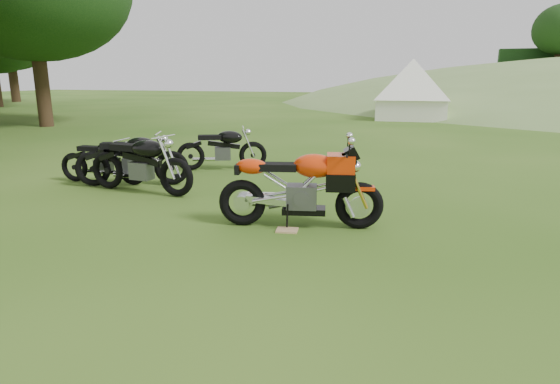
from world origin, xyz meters
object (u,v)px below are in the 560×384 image
(vintage_moto_b, at_px, (102,160))
(tent_left, at_px, (412,90))
(plywood_board, at_px, (287,230))
(vintage_moto_d, at_px, (132,158))
(sport_motorcycle, at_px, (300,181))
(vintage_moto_c, at_px, (222,147))
(vintage_moto_a, at_px, (140,162))

(vintage_moto_b, relative_size, tent_left, 0.55)
(plywood_board, bearing_deg, tent_left, 88.45)
(tent_left, bearing_deg, vintage_moto_d, -107.40)
(vintage_moto_d, xyz_separation_m, tent_left, (4.08, 16.72, 0.85))
(plywood_board, height_order, vintage_moto_d, vintage_moto_d)
(sport_motorcycle, xyz_separation_m, vintage_moto_c, (-2.77, 3.38, -0.13))
(sport_motorcycle, relative_size, plywood_board, 7.49)
(vintage_moto_c, bearing_deg, vintage_moto_b, -153.38)
(vintage_moto_a, height_order, vintage_moto_b, vintage_moto_a)
(plywood_board, distance_m, vintage_moto_b, 4.57)
(sport_motorcycle, height_order, vintage_moto_a, sport_motorcycle)
(vintage_moto_b, xyz_separation_m, tent_left, (4.74, 16.74, 0.92))
(vintage_moto_b, height_order, vintage_moto_d, vintage_moto_d)
(vintage_moto_d, bearing_deg, vintage_moto_a, -64.78)
(sport_motorcycle, xyz_separation_m, vintage_moto_d, (-3.69, 1.41, -0.10))
(sport_motorcycle, distance_m, plywood_board, 0.68)
(sport_motorcycle, height_order, vintage_moto_b, sport_motorcycle)
(vintage_moto_b, bearing_deg, sport_motorcycle, -22.11)
(vintage_moto_d, bearing_deg, plywood_board, -47.75)
(vintage_moto_a, bearing_deg, vintage_moto_d, 143.06)
(vintage_moto_a, bearing_deg, sport_motorcycle, -12.18)
(vintage_moto_b, relative_size, vintage_moto_c, 0.93)
(vintage_moto_a, distance_m, vintage_moto_c, 2.43)
(vintage_moto_a, bearing_deg, plywood_board, -16.71)
(sport_motorcycle, height_order, vintage_moto_d, sport_motorcycle)
(vintage_moto_c, bearing_deg, vintage_moto_a, -125.44)
(plywood_board, bearing_deg, sport_motorcycle, 66.23)
(plywood_board, bearing_deg, vintage_moto_a, 158.45)
(plywood_board, bearing_deg, vintage_moto_c, 126.38)
(plywood_board, height_order, vintage_moto_b, vintage_moto_b)
(vintage_moto_d, bearing_deg, sport_motorcycle, -43.90)
(sport_motorcycle, relative_size, vintage_moto_a, 1.01)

